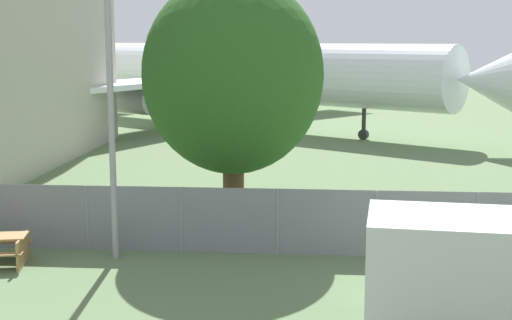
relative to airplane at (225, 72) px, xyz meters
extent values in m
cylinder|color=gray|center=(-0.18, -28.22, -2.65)|extent=(0.07, 0.07, 1.76)
cylinder|color=gray|center=(2.36, -28.22, -2.65)|extent=(0.07, 0.07, 1.76)
cylinder|color=gray|center=(4.91, -28.22, -2.65)|extent=(0.07, 0.07, 1.76)
cylinder|color=gray|center=(7.46, -28.22, -2.65)|extent=(0.07, 0.07, 1.76)
cylinder|color=gray|center=(10.00, -28.22, -2.65)|extent=(0.07, 0.07, 1.76)
cube|color=slate|center=(2.36, -28.22, -2.65)|extent=(56.00, 0.01, 1.76)
cylinder|color=white|center=(0.36, -0.24, 0.05)|extent=(27.51, 20.07, 3.62)
cone|color=white|center=(14.62, -9.78, 0.05)|extent=(5.03, 5.03, 3.62)
cone|color=white|center=(-14.27, 9.55, 0.05)|extent=(5.58, 5.23, 3.26)
cube|color=white|center=(3.93, 7.85, -0.50)|extent=(12.40, 13.16, 0.30)
cylinder|color=#939399|center=(2.51, 6.31, -1.46)|extent=(3.62, 3.17, 1.63)
cube|color=white|center=(-5.76, -6.63, -0.50)|extent=(9.87, 14.30, 0.30)
cylinder|color=#939399|center=(-4.88, -4.73, -1.46)|extent=(3.62, 3.17, 1.63)
cube|color=white|center=(-11.63, 7.78, 4.58)|extent=(2.84, 2.01, 5.43)
cube|color=white|center=(-11.48, 7.68, 0.41)|extent=(6.84, 8.24, 0.20)
cylinder|color=#2D2D33|center=(8.65, -5.79, -2.65)|extent=(0.24, 0.24, 1.76)
cylinder|color=#2D2D33|center=(8.65, -5.79, -3.25)|extent=(0.63, 0.56, 0.56)
cylinder|color=#2D2D33|center=(0.30, 2.42, -2.65)|extent=(0.24, 0.24, 1.76)
cylinder|color=#2D2D33|center=(0.30, 2.42, -3.25)|extent=(0.63, 0.56, 0.56)
cylinder|color=#2D2D33|center=(-2.12, -1.20, -2.65)|extent=(0.24, 0.24, 1.76)
cylinder|color=#2D2D33|center=(-2.12, -1.20, -3.25)|extent=(0.63, 0.56, 0.56)
cube|color=silver|center=(9.30, -33.38, -2.34)|extent=(5.09, 2.72, 2.36)
cube|color=#A37A47|center=(-1.40, -29.61, -3.16)|extent=(0.33, 1.39, 0.74)
cylinder|color=brown|center=(3.44, -25.40, -2.38)|extent=(0.64, 0.64, 2.30)
ellipsoid|color=#28561E|center=(3.44, -25.40, 1.04)|extent=(5.33, 5.33, 5.86)
cylinder|color=#99999E|center=(0.75, -28.85, 0.34)|extent=(0.16, 0.16, 7.74)
camera|label=1|loc=(5.83, -46.29, 2.02)|focal=50.00mm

